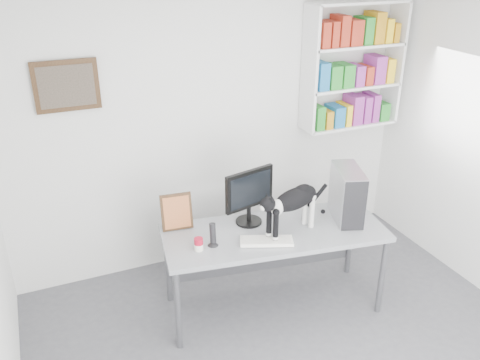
{
  "coord_description": "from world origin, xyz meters",
  "views": [
    {
      "loc": [
        -1.61,
        -2.3,
        2.94
      ],
      "look_at": [
        0.04,
        1.53,
        1.0
      ],
      "focal_mm": 38.0,
      "sensor_mm": 36.0,
      "label": 1
    }
  ],
  "objects_px": {
    "speaker": "(213,234)",
    "cat": "(293,211)",
    "keyboard": "(266,241)",
    "leaning_print": "(177,211)",
    "soup_can": "(199,244)",
    "desk": "(273,269)",
    "bookshelf": "(353,66)",
    "monitor": "(249,196)",
    "pc_tower": "(347,194)"
  },
  "relations": [
    {
      "from": "speaker",
      "to": "cat",
      "type": "bearing_deg",
      "value": 1.19
    },
    {
      "from": "keyboard",
      "to": "leaning_print",
      "type": "relative_size",
      "value": 1.31
    },
    {
      "from": "soup_can",
      "to": "cat",
      "type": "height_order",
      "value": "cat"
    },
    {
      "from": "desk",
      "to": "cat",
      "type": "xyz_separation_m",
      "value": [
        0.12,
        -0.08,
        0.59
      ]
    },
    {
      "from": "speaker",
      "to": "leaning_print",
      "type": "height_order",
      "value": "leaning_print"
    },
    {
      "from": "bookshelf",
      "to": "monitor",
      "type": "relative_size",
      "value": 2.48
    },
    {
      "from": "leaning_print",
      "to": "keyboard",
      "type": "bearing_deg",
      "value": -34.45
    },
    {
      "from": "pc_tower",
      "to": "cat",
      "type": "distance_m",
      "value": 0.55
    },
    {
      "from": "bookshelf",
      "to": "cat",
      "type": "xyz_separation_m",
      "value": [
        -1.18,
        -0.99,
        -0.87
      ]
    },
    {
      "from": "keyboard",
      "to": "soup_can",
      "type": "xyz_separation_m",
      "value": [
        -0.53,
        0.11,
        0.04
      ]
    },
    {
      "from": "cat",
      "to": "speaker",
      "type": "bearing_deg",
      "value": 157.56
    },
    {
      "from": "bookshelf",
      "to": "keyboard",
      "type": "bearing_deg",
      "value": -143.86
    },
    {
      "from": "monitor",
      "to": "desk",
      "type": "bearing_deg",
      "value": -69.31
    },
    {
      "from": "monitor",
      "to": "speaker",
      "type": "xyz_separation_m",
      "value": [
        -0.41,
        -0.22,
        -0.15
      ]
    },
    {
      "from": "desk",
      "to": "speaker",
      "type": "height_order",
      "value": "speaker"
    },
    {
      "from": "pc_tower",
      "to": "bookshelf",
      "type": "bearing_deg",
      "value": 75.28
    },
    {
      "from": "keyboard",
      "to": "soup_can",
      "type": "relative_size",
      "value": 4.06
    },
    {
      "from": "desk",
      "to": "keyboard",
      "type": "relative_size",
      "value": 4.4
    },
    {
      "from": "monitor",
      "to": "cat",
      "type": "xyz_separation_m",
      "value": [
        0.26,
        -0.29,
        -0.04
      ]
    },
    {
      "from": "cat",
      "to": "bookshelf",
      "type": "bearing_deg",
      "value": 23.9
    },
    {
      "from": "bookshelf",
      "to": "keyboard",
      "type": "distance_m",
      "value": 2.08
    },
    {
      "from": "monitor",
      "to": "leaning_print",
      "type": "relative_size",
      "value": 1.55
    },
    {
      "from": "desk",
      "to": "soup_can",
      "type": "relative_size",
      "value": 17.87
    },
    {
      "from": "bookshelf",
      "to": "soup_can",
      "type": "relative_size",
      "value": 11.95
    },
    {
      "from": "cat",
      "to": "leaning_print",
      "type": "bearing_deg",
      "value": 136.05
    },
    {
      "from": "soup_can",
      "to": "monitor",
      "type": "bearing_deg",
      "value": 24.07
    },
    {
      "from": "bookshelf",
      "to": "pc_tower",
      "type": "relative_size",
      "value": 2.72
    },
    {
      "from": "desk",
      "to": "keyboard",
      "type": "xyz_separation_m",
      "value": [
        -0.14,
        -0.14,
        0.4
      ]
    },
    {
      "from": "speaker",
      "to": "cat",
      "type": "relative_size",
      "value": 0.3
    },
    {
      "from": "desk",
      "to": "cat",
      "type": "bearing_deg",
      "value": -27.11
    },
    {
      "from": "speaker",
      "to": "soup_can",
      "type": "height_order",
      "value": "speaker"
    },
    {
      "from": "monitor",
      "to": "pc_tower",
      "type": "relative_size",
      "value": 1.09
    },
    {
      "from": "leaning_print",
      "to": "soup_can",
      "type": "height_order",
      "value": "leaning_print"
    },
    {
      "from": "desk",
      "to": "leaning_print",
      "type": "xyz_separation_m",
      "value": [
        -0.73,
        0.36,
        0.55
      ]
    },
    {
      "from": "bookshelf",
      "to": "monitor",
      "type": "height_order",
      "value": "bookshelf"
    },
    {
      "from": "keyboard",
      "to": "pc_tower",
      "type": "relative_size",
      "value": 0.92
    },
    {
      "from": "monitor",
      "to": "soup_can",
      "type": "bearing_deg",
      "value": -169.15
    },
    {
      "from": "bookshelf",
      "to": "keyboard",
      "type": "xyz_separation_m",
      "value": [
        -1.44,
        -1.05,
        -1.06
      ]
    },
    {
      "from": "bookshelf",
      "to": "soup_can",
      "type": "bearing_deg",
      "value": -154.57
    },
    {
      "from": "leaning_print",
      "to": "bookshelf",
      "type": "bearing_deg",
      "value": 21.42
    },
    {
      "from": "monitor",
      "to": "keyboard",
      "type": "height_order",
      "value": "monitor"
    },
    {
      "from": "monitor",
      "to": "soup_can",
      "type": "distance_m",
      "value": 0.62
    },
    {
      "from": "pc_tower",
      "to": "leaning_print",
      "type": "distance_m",
      "value": 1.46
    },
    {
      "from": "leaning_print",
      "to": "speaker",
      "type": "bearing_deg",
      "value": -57.98
    },
    {
      "from": "bookshelf",
      "to": "speaker",
      "type": "xyz_separation_m",
      "value": [
        -1.85,
        -0.92,
        -0.98
      ]
    },
    {
      "from": "pc_tower",
      "to": "cat",
      "type": "relative_size",
      "value": 0.68
    },
    {
      "from": "soup_can",
      "to": "keyboard",
      "type": "bearing_deg",
      "value": -12.15
    },
    {
      "from": "leaning_print",
      "to": "cat",
      "type": "xyz_separation_m",
      "value": [
        0.85,
        -0.45,
        0.05
      ]
    },
    {
      "from": "keyboard",
      "to": "speaker",
      "type": "height_order",
      "value": "speaker"
    },
    {
      "from": "speaker",
      "to": "cat",
      "type": "xyz_separation_m",
      "value": [
        0.67,
        -0.07,
        0.1
      ]
    }
  ]
}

